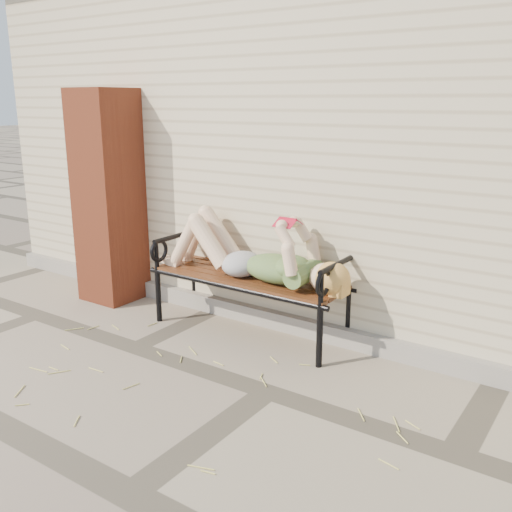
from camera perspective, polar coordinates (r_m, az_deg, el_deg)
The scene contains 7 objects.
ground at distance 3.93m, azimuth 1.14°, elevation -13.41°, with size 80.00×80.00×0.00m, color gray.
house_wall at distance 6.20m, azimuth 16.91°, elevation 11.06°, with size 8.00×4.00×3.00m, color beige.
foundation_strip at distance 4.66m, azimuth 7.76°, elevation -7.75°, with size 8.00×0.10×0.15m, color gray.
brick_pillar at distance 5.62m, azimuth -14.50°, elevation 5.71°, with size 0.50×0.50×2.00m, color brown.
garden_bench at distance 4.73m, azimuth 0.03°, elevation 0.21°, with size 1.81×0.72×1.17m.
reading_woman at distance 4.60m, azimuth -0.82°, elevation 0.27°, with size 1.71×0.39×0.54m.
straw_scatter at distance 3.91m, azimuth -7.27°, elevation -13.64°, with size 3.07×1.73×0.01m.
Camera 1 is at (1.88, -2.89, 1.89)m, focal length 40.00 mm.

